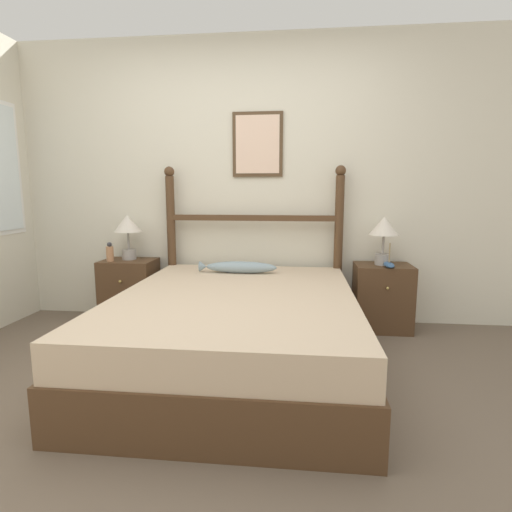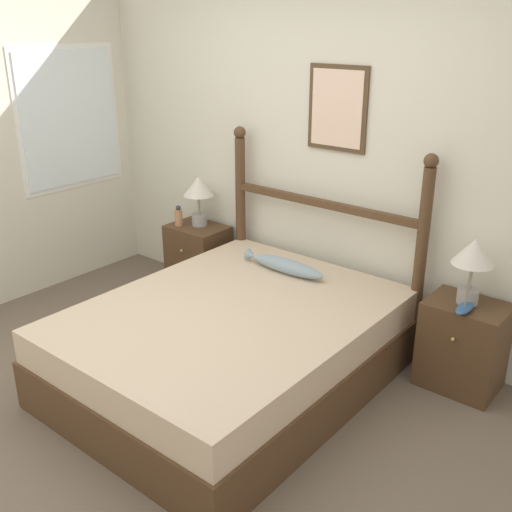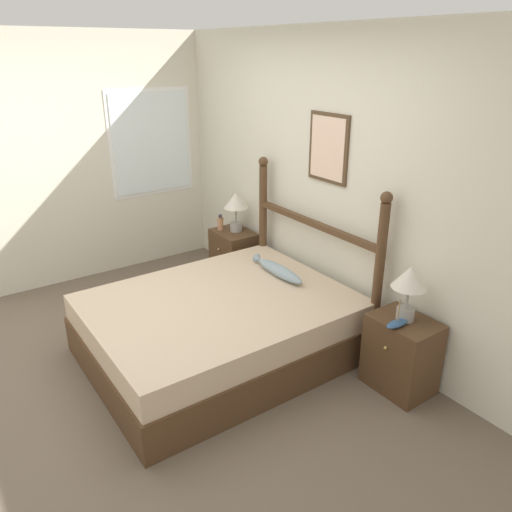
% 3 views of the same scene
% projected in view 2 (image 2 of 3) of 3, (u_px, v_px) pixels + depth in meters
% --- Properties ---
extents(ground_plane, '(16.00, 16.00, 0.00)m').
position_uv_depth(ground_plane, '(150.00, 422.00, 3.45)').
color(ground_plane, brown).
extents(wall_back, '(6.40, 0.08, 2.55)m').
position_uv_depth(wall_back, '(324.00, 154.00, 4.22)').
color(wall_back, beige).
rests_on(wall_back, ground_plane).
extents(bed, '(1.60, 2.04, 0.52)m').
position_uv_depth(bed, '(232.00, 346.00, 3.75)').
color(bed, '#4C331E').
rests_on(bed, ground_plane).
extents(headboard, '(1.61, 0.09, 1.41)m').
position_uv_depth(headboard, '(321.00, 228.00, 4.27)').
color(headboard, '#4C331E').
rests_on(headboard, ground_plane).
extents(nightstand_left, '(0.47, 0.38, 0.57)m').
position_uv_depth(nightstand_left, '(199.00, 258.00, 5.03)').
color(nightstand_left, '#4C331E').
rests_on(nightstand_left, ground_plane).
extents(nightstand_right, '(0.47, 0.38, 0.57)m').
position_uv_depth(nightstand_right, '(463.00, 345.00, 3.70)').
color(nightstand_right, '#4C331E').
rests_on(nightstand_right, ground_plane).
extents(table_lamp_left, '(0.25, 0.25, 0.41)m').
position_uv_depth(table_lamp_left, '(199.00, 191.00, 4.85)').
color(table_lamp_left, gray).
rests_on(table_lamp_left, nightstand_left).
extents(table_lamp_right, '(0.25, 0.25, 0.41)m').
position_uv_depth(table_lamp_right, '(473.00, 258.00, 3.49)').
color(table_lamp_right, gray).
rests_on(table_lamp_right, nightstand_right).
extents(bottle, '(0.06, 0.06, 0.17)m').
position_uv_depth(bottle, '(179.00, 216.00, 4.92)').
color(bottle, tan).
rests_on(bottle, nightstand_left).
extents(model_boat, '(0.08, 0.20, 0.20)m').
position_uv_depth(model_boat, '(465.00, 308.00, 3.49)').
color(model_boat, '#335684').
rests_on(model_boat, nightstand_right).
extents(fish_pillow, '(0.65, 0.13, 0.10)m').
position_uv_depth(fish_pillow, '(285.00, 266.00, 4.16)').
color(fish_pillow, '#8499A3').
rests_on(fish_pillow, bed).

